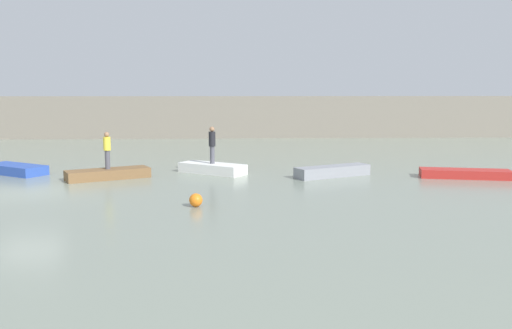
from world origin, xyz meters
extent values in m
plane|color=gray|center=(0.00, 0.00, 0.00)|extent=(120.00, 120.00, 0.00)
cube|color=gray|center=(0.00, 23.70, 1.70)|extent=(80.00, 1.20, 3.39)
cube|color=#2B4CAD|center=(-2.30, 4.83, 0.22)|extent=(3.40, 2.84, 0.44)
cube|color=brown|center=(2.42, 3.19, 0.22)|extent=(3.77, 2.65, 0.45)
cube|color=white|center=(7.04, 4.67, 0.23)|extent=(3.37, 2.83, 0.47)
cube|color=gray|center=(12.61, 3.41, 0.25)|extent=(3.73, 2.44, 0.49)
cube|color=red|center=(18.55, 2.76, 0.19)|extent=(4.09, 1.95, 0.39)
cylinder|color=#4C4C56|center=(7.04, 4.67, 0.88)|extent=(0.22, 0.22, 0.83)
cylinder|color=black|center=(7.04, 4.67, 1.64)|extent=(0.32, 0.32, 0.70)
sphere|color=#936B4C|center=(7.04, 4.67, 2.11)|extent=(0.24, 0.24, 0.24)
cylinder|color=#4C4C56|center=(2.42, 3.19, 0.87)|extent=(0.22, 0.22, 0.84)
cylinder|color=yellow|center=(2.42, 3.19, 1.59)|extent=(0.32, 0.32, 0.60)
sphere|color=#936B4C|center=(2.42, 3.19, 2.00)|extent=(0.22, 0.22, 0.22)
sphere|color=orange|center=(6.74, -2.91, 0.23)|extent=(0.46, 0.46, 0.46)
camera|label=1|loc=(8.02, -21.64, 4.05)|focal=38.90mm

